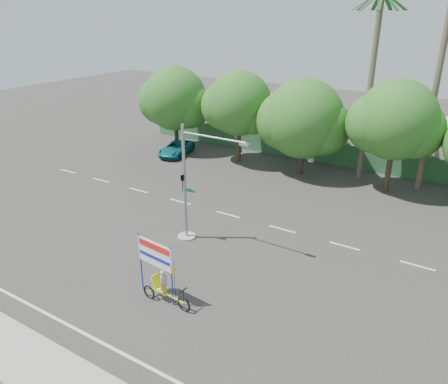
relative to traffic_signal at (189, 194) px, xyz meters
The scene contains 14 objects.
ground 5.40m from the traffic_signal, 61.13° to the right, with size 120.00×120.00×0.00m, color #33302D.
sidewalk_near 12.04m from the traffic_signal, 79.17° to the right, with size 50.00×2.40×0.12m, color gray.
fence 17.76m from the traffic_signal, 82.85° to the left, with size 38.00×0.08×2.00m, color #336B3D.
building_left 23.38m from the traffic_signal, 109.52° to the left, with size 12.00×8.00×4.00m, color beige.
building_right 24.29m from the traffic_signal, 65.15° to the left, with size 14.00×8.00×3.60m, color beige.
tree_far_left 18.45m from the traffic_signal, 130.22° to the left, with size 7.14×6.00×7.96m.
tree_left 14.99m from the traffic_signal, 109.08° to the left, with size 6.66×5.60×8.07m.
tree_center 14.15m from the traffic_signal, 85.33° to the left, with size 7.62×6.40×7.85m.
tree_right 16.38m from the traffic_signal, 59.83° to the left, with size 6.90×5.80×8.36m.
palm_tall 20.04m from the traffic_signal, 56.69° to the left, with size 3.73×3.79×17.45m.
palm_short 17.56m from the traffic_signal, 69.84° to the left, with size 3.73×3.79×14.45m.
traffic_signal is the anchor object (origin of this frame).
trike_billboard 6.23m from the traffic_signal, 67.06° to the right, with size 3.19×0.87×3.14m.
pickup_truck 16.62m from the traffic_signal, 130.60° to the left, with size 2.10×4.55×1.26m, color #106C75.
Camera 1 is at (11.76, -14.62, 12.84)m, focal length 35.00 mm.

